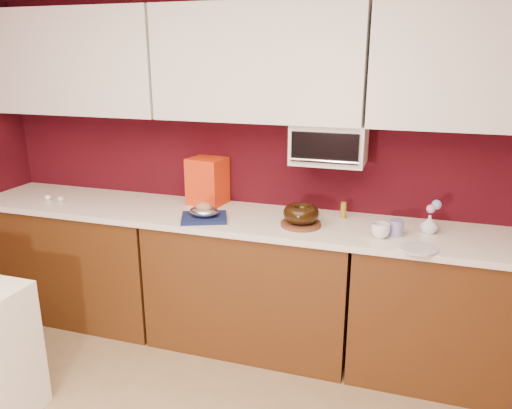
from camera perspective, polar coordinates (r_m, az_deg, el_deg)
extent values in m
cube|color=#3D080F|center=(3.40, 1.17, 5.72)|extent=(4.00, 0.02, 2.50)
cube|color=#522C10|center=(3.97, -19.17, -5.98)|extent=(1.31, 0.58, 0.86)
cube|color=#522C10|center=(3.38, -0.45, -9.06)|extent=(1.31, 0.58, 0.86)
cube|color=#522C10|center=(3.26, 22.90, -11.50)|extent=(1.31, 0.58, 0.86)
cube|color=white|center=(3.21, -0.47, -1.81)|extent=(4.00, 0.62, 0.04)
cube|color=white|center=(3.80, -19.95, 15.05)|extent=(1.31, 0.33, 0.70)
cube|color=white|center=(3.18, 0.35, 15.85)|extent=(1.31, 0.33, 0.70)
cube|color=white|center=(3.05, 25.80, 14.20)|extent=(1.31, 0.33, 0.70)
cube|color=white|center=(3.13, 8.37, 6.93)|extent=(0.45, 0.30, 0.25)
cube|color=black|center=(2.98, 7.84, 6.44)|extent=(0.40, 0.02, 0.18)
cylinder|color=silver|center=(2.98, 7.73, 4.97)|extent=(0.42, 0.02, 0.02)
cylinder|color=brown|center=(3.05, 5.14, -2.24)|extent=(0.32, 0.32, 0.02)
torus|color=black|center=(3.03, 5.17, -1.02)|extent=(0.22, 0.22, 0.09)
cube|color=#141E4B|center=(3.17, -5.94, -1.51)|extent=(0.35, 0.33, 0.02)
ellipsoid|color=silver|center=(3.16, -5.97, -0.75)|extent=(0.20, 0.18, 0.07)
ellipsoid|color=#AD734F|center=(3.15, -5.98, -0.32)|extent=(0.11, 0.09, 0.07)
cube|color=red|center=(3.47, -5.55, 2.70)|extent=(0.27, 0.25, 0.32)
cylinder|color=black|center=(3.27, 5.54, -0.87)|extent=(0.22, 0.22, 0.03)
imported|color=white|center=(2.92, 14.06, -2.75)|extent=(0.13, 0.13, 0.10)
cylinder|color=navy|center=(2.98, 15.75, -2.58)|extent=(0.10, 0.10, 0.09)
imported|color=silver|center=(3.07, 19.20, -2.01)|extent=(0.09, 0.09, 0.12)
sphere|color=pink|center=(3.05, 19.35, -0.47)|extent=(0.05, 0.05, 0.05)
sphere|color=#7E91CA|center=(3.06, 19.95, -0.02)|extent=(0.06, 0.06, 0.06)
cylinder|color=silver|center=(2.82, 18.09, -4.82)|extent=(0.24, 0.24, 0.01)
cylinder|color=olive|center=(3.21, 9.95, -0.65)|extent=(0.04, 0.04, 0.11)
ellipsoid|color=white|center=(3.87, -22.71, 0.75)|extent=(0.05, 0.04, 0.04)
ellipsoid|color=silver|center=(3.80, -21.44, 0.60)|extent=(0.06, 0.05, 0.04)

